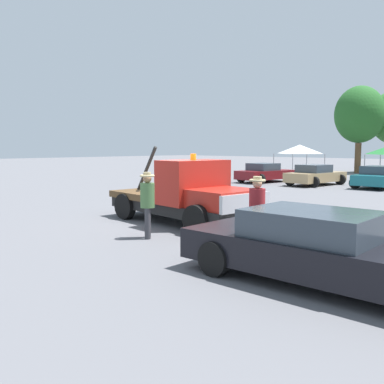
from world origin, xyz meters
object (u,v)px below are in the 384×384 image
Objects in this scene: tow_truck at (188,196)px; foreground_car at (322,249)px; person_near_truck at (257,207)px; parked_car_tan at (315,175)px; parked_car_maroon at (265,173)px; tree_center at (360,115)px; person_at_hood at (147,199)px; canopy_tent_white at (300,149)px; traffic_cone at (253,201)px; parked_car_teal at (380,177)px.

tow_truck reaches higher than foreground_car.
tow_truck is 3.27× the size of person_near_truck.
foreground_car is 20.85m from parked_car_tan.
parked_car_maroon is 0.55× the size of tree_center.
parked_car_maroon is at bearing 22.55° from person_near_truck.
tree_center is (-10.71, 31.48, 4.38)m from person_near_truck.
tow_truck is 3.88m from person_near_truck.
tree_center is (-7.78, 32.42, 4.37)m from person_at_hood.
foreground_car is at bearing -68.27° from tree_center.
person_near_truck is 0.22× the size of tree_center.
foreground_car is 3.04× the size of person_near_truck.
canopy_tent_white is (-1.37, 7.13, 1.62)m from parked_car_maroon.
person_at_hood reaches higher than parked_car_tan.
parked_car_maroon is 12.86m from traffic_cone.
canopy_tent_white is at bearing -103.53° from tree_center.
foreground_car is 9.87m from traffic_cone.
person_near_truck is (-2.37, 1.34, 0.40)m from foreground_car.
parked_car_tan is at bearing 116.64° from foreground_car.
parked_car_maroon is at bearing 99.67° from parked_car_tan.
traffic_cone is (-0.70, 4.54, -0.65)m from tow_truck.
parked_car_maroon and parked_car_tan have the same top height.
tow_truck is 17.17m from parked_car_maroon.
person_at_hood is at bearing 174.23° from foreground_car.
person_at_hood is at bearing -160.52° from parked_car_tan.
tow_truck is 1.26× the size of parked_car_tan.
person_at_hood is 26.66m from canopy_tent_white.
foreground_car and parked_car_tan have the same top height.
foreground_car is 0.67× the size of tree_center.
foreground_car reaches higher than traffic_cone.
tow_truck reaches higher than parked_car_maroon.
person_at_hood is (-5.30, 0.40, 0.41)m from foreground_car.
tow_truck is 1.30× the size of parked_car_maroon.
parked_car_tan is at bearing 103.37° from parked_car_teal.
person_at_hood is 19.54m from parked_car_maroon.
parked_car_teal is at bearing -134.57° from person_at_hood.
tree_center reaches higher than parked_car_maroon.
foreground_car is 5.33m from person_at_hood.
person_at_hood is at bearing 96.75° from person_near_truck.
person_at_hood is at bearing -76.50° from tree_center.
tree_center is (-13.08, 32.82, 4.78)m from foreground_car.
person_near_truck is at bearing -151.03° from parked_car_tan.
parked_car_teal is at bearing 0.56° from person_near_truck.
person_at_hood is at bearing -68.86° from canopy_tent_white.
person_near_truck is at bearing -169.52° from parked_car_teal.
parked_car_maroon is at bearing 125.32° from foreground_car.
foreground_car and parked_car_teal have the same top height.
parked_car_tan is (3.72, 0.28, 0.00)m from parked_car_maroon.
foreground_car is at bearing -146.53° from parked_car_tan.
tree_center is at bearing -123.47° from person_at_hood.
tree_center is at bearing 26.25° from parked_car_teal.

